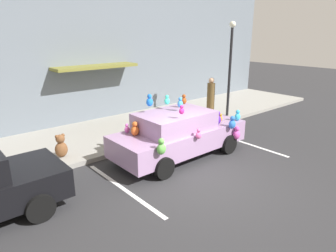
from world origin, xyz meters
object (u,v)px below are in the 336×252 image
at_px(plush_covered_car, 179,134).
at_px(teddy_bear_on_sidewalk, 61,146).
at_px(pedestrian_near_shopfront, 211,97).
at_px(street_lamp_post, 230,60).

xyz_separation_m(plush_covered_car, teddy_bear_on_sidewalk, (-3.09, 2.13, -0.30)).
xyz_separation_m(plush_covered_car, pedestrian_near_shopfront, (4.46, 2.62, 0.16)).
distance_m(plush_covered_car, pedestrian_near_shopfront, 5.18).
height_order(plush_covered_car, pedestrian_near_shopfront, plush_covered_car).
relative_size(plush_covered_car, teddy_bear_on_sidewalk, 6.05).
bearing_deg(pedestrian_near_shopfront, teddy_bear_on_sidewalk, -176.27).
distance_m(teddy_bear_on_sidewalk, pedestrian_near_shopfront, 7.58).
height_order(plush_covered_car, street_lamp_post, street_lamp_post).
bearing_deg(street_lamp_post, teddy_bear_on_sidewalk, 178.12).
xyz_separation_m(teddy_bear_on_sidewalk, pedestrian_near_shopfront, (7.55, 0.49, 0.46)).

